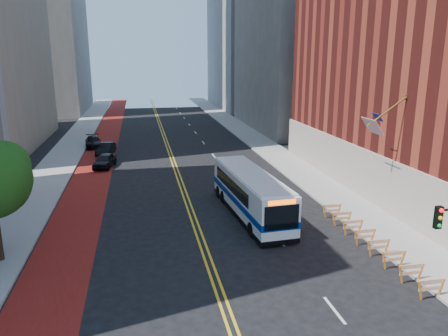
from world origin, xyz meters
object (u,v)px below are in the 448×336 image
car_c (93,142)px  transit_bus (250,193)px  car_b (106,149)px  car_a (105,161)px

car_c → transit_bus: bearing=-71.3°
car_b → car_c: bearing=121.4°
transit_bus → car_b: transit_bus is taller
car_a → car_c: (-2.10, 10.96, -0.03)m
transit_bus → car_b: bearing=113.1°
car_a → car_c: bearing=113.4°
car_b → car_c: size_ratio=0.90×
transit_bus → car_c: bearing=112.0°
car_a → car_b: (-0.24, 6.05, -0.01)m
transit_bus → car_c: size_ratio=2.50×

